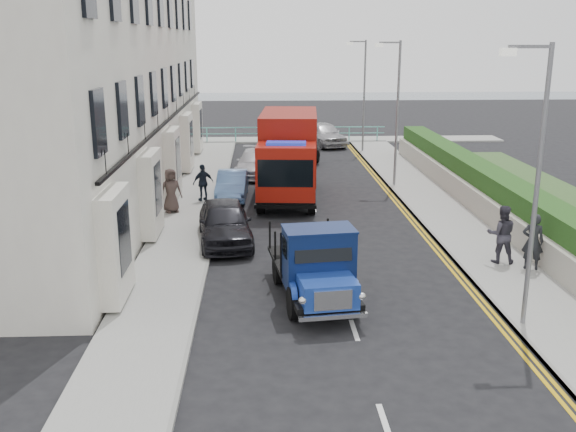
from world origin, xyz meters
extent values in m
plane|color=black|center=(0.00, 0.00, 0.00)|extent=(120.00, 120.00, 0.00)
cube|color=gray|center=(-5.20, 9.00, 0.06)|extent=(2.40, 38.00, 0.12)
cube|color=gray|center=(5.30, 9.00, 0.06)|extent=(2.60, 38.00, 0.12)
cube|color=gray|center=(0.00, 29.00, 0.06)|extent=(30.00, 2.50, 0.12)
plane|color=#4D5B69|center=(0.00, 60.00, 0.00)|extent=(120.00, 120.00, 0.00)
cube|color=white|center=(-9.50, 13.00, 7.00)|extent=(6.00, 30.00, 14.00)
cube|color=black|center=(-6.35, 13.00, 3.60)|extent=(0.12, 28.00, 0.10)
cube|color=#B2AD9E|center=(6.60, 9.00, 0.55)|extent=(0.30, 28.00, 1.00)
cube|color=#224315|center=(7.30, 9.00, 0.95)|extent=(1.20, 28.00, 1.70)
cube|color=#59B2A5|center=(0.00, 28.20, 1.08)|extent=(13.00, 0.08, 0.06)
cube|color=#59B2A5|center=(0.00, 28.20, 0.65)|extent=(13.00, 0.06, 0.05)
cylinder|color=slate|center=(4.30, -2.00, 3.50)|extent=(0.12, 0.12, 7.00)
cube|color=slate|center=(3.80, -2.00, 6.90)|extent=(1.00, 0.08, 0.08)
cube|color=beige|center=(3.30, -2.00, 6.78)|extent=(0.35, 0.18, 0.18)
cylinder|color=slate|center=(4.30, 14.00, 3.50)|extent=(0.12, 0.12, 7.00)
cube|color=slate|center=(3.80, 14.00, 6.90)|extent=(1.00, 0.08, 0.08)
cube|color=beige|center=(3.30, 14.00, 6.78)|extent=(0.35, 0.18, 0.18)
cylinder|color=slate|center=(4.30, 24.00, 3.50)|extent=(0.12, 0.12, 7.00)
cube|color=slate|center=(3.80, 24.00, 6.90)|extent=(1.00, 0.08, 0.08)
cube|color=beige|center=(3.30, 24.00, 6.78)|extent=(0.35, 0.18, 0.18)
cylinder|color=black|center=(-1.50, -1.26, 0.44)|extent=(0.35, 0.90, 0.88)
cylinder|color=black|center=(0.10, -1.05, 0.44)|extent=(0.35, 0.90, 0.88)
cylinder|color=black|center=(-1.82, 1.28, 0.44)|extent=(0.35, 0.90, 0.88)
cylinder|color=black|center=(-0.23, 1.48, 0.44)|extent=(0.35, 0.90, 0.88)
cube|color=black|center=(-0.86, 0.11, 0.57)|extent=(2.27, 4.57, 0.16)
cube|color=#1E40A6|center=(-0.65, -1.56, 0.90)|extent=(1.55, 1.36, 0.66)
cube|color=silver|center=(-0.57, -2.17, 0.90)|extent=(0.96, 0.19, 0.50)
cube|color=#0D1D4B|center=(-0.78, -0.52, 1.42)|extent=(1.95, 1.32, 1.60)
cube|color=black|center=(-1.00, 1.20, 0.78)|extent=(2.22, 2.78, 0.11)
cylinder|color=black|center=(-2.30, 9.28, 0.55)|extent=(0.41, 1.13, 1.11)
cylinder|color=black|center=(-0.19, 9.12, 0.55)|extent=(0.41, 1.13, 1.11)
cylinder|color=black|center=(-2.06, 12.39, 0.55)|extent=(0.41, 1.13, 1.11)
cylinder|color=black|center=(0.05, 12.23, 0.55)|extent=(0.41, 1.13, 1.11)
cylinder|color=black|center=(-1.88, 14.60, 0.55)|extent=(0.41, 1.13, 1.11)
cylinder|color=black|center=(0.22, 14.43, 0.55)|extent=(0.41, 1.13, 1.11)
cube|color=black|center=(-1.04, 11.81, 0.75)|extent=(2.85, 7.19, 0.25)
cube|color=#9B150B|center=(-1.24, 9.20, 1.81)|extent=(2.55, 2.09, 2.21)
cube|color=black|center=(-1.31, 8.28, 1.91)|extent=(2.21, 0.25, 1.11)
cube|color=maroon|center=(-0.96, 12.91, 2.31)|extent=(2.91, 5.41, 3.02)
imported|color=black|center=(-3.60, 5.34, 0.77)|extent=(2.29, 4.66, 1.53)
imported|color=#5A84C1|center=(-3.60, 12.00, 0.62)|extent=(1.43, 3.82, 1.25)
imported|color=silver|center=(-2.60, 17.13, 0.66)|extent=(2.21, 4.71, 1.33)
imported|color=black|center=(-0.50, 21.92, 0.75)|extent=(3.50, 5.78, 1.50)
imported|color=#A1A0A5|center=(2.07, 26.78, 0.80)|extent=(3.17, 5.03, 1.60)
imported|color=black|center=(6.10, 1.88, 1.01)|extent=(0.76, 0.63, 1.79)
imported|color=#33313C|center=(5.35, 2.53, 1.06)|extent=(1.02, 0.86, 1.88)
imported|color=black|center=(-4.84, 11.14, 0.94)|extent=(1.03, 0.80, 1.63)
imported|color=#3D302C|center=(-6.00, 9.24, 1.03)|extent=(1.06, 0.93, 1.83)
camera|label=1|loc=(-2.32, -16.67, 7.07)|focal=40.00mm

